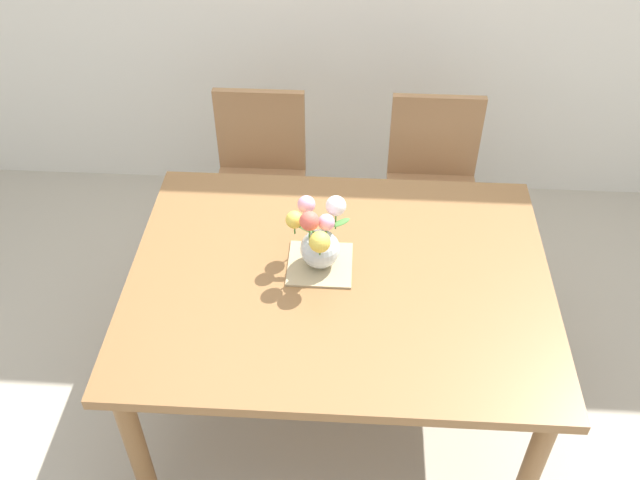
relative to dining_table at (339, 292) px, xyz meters
name	(u,v)px	position (x,y,z in m)	size (l,w,h in m)	color
ground_plane	(336,403)	(0.00, 0.00, -0.68)	(12.00, 12.00, 0.00)	#B7AD99
dining_table	(339,292)	(0.00, 0.00, 0.00)	(1.49, 1.15, 0.76)	olive
chair_left	(260,173)	(-0.41, 0.92, -0.16)	(0.42, 0.42, 0.90)	#9E7047
chair_right	(433,179)	(0.41, 0.92, -0.16)	(0.42, 0.42, 0.90)	#9E7047
placemat	(320,264)	(-0.07, 0.05, 0.09)	(0.23, 0.23, 0.01)	tan
flower_vase	(319,238)	(-0.08, 0.05, 0.21)	(0.23, 0.24, 0.26)	silver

